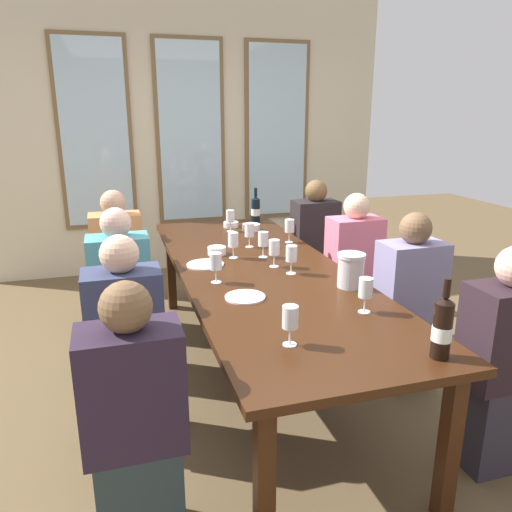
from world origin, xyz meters
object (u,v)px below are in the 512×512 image
Objects in this scene: wine_glass_8 at (216,262)px; seated_person_7 at (314,246)px; seated_person_1 at (353,271)px; tasting_bowl_1 at (231,224)px; wine_bottle_1 at (256,209)px; wine_glass_2 at (263,240)px; seated_person_4 at (135,427)px; seated_person_3 at (408,306)px; tasting_bowl_2 at (217,251)px; wine_glass_9 at (366,289)px; tasting_bowl_0 at (251,227)px; wine_glass_1 at (274,249)px; seated_person_6 at (118,265)px; metal_pitcher at (351,270)px; seated_person_0 at (122,297)px; seated_person_5 at (502,366)px; white_plate_0 at (245,297)px; wine_glass_7 at (291,254)px; seated_person_2 at (127,346)px; wine_glass_4 at (233,241)px; dining_table at (261,278)px; white_plate_1 at (205,264)px; wine_glass_5 at (249,231)px; wine_glass_3 at (290,319)px; wine_glass_6 at (230,217)px; wine_bottle_0 at (442,328)px; wine_glass_0 at (289,226)px.

seated_person_7 is at bearing 48.16° from wine_glass_8.
tasting_bowl_1 is at bearing 134.01° from seated_person_1.
wine_glass_2 is at bearing -103.90° from wine_bottle_1.
seated_person_3 is at bearing 24.34° from seated_person_4.
tasting_bowl_2 is 0.72× the size of wine_glass_9.
tasting_bowl_0 is 0.99m from wine_glass_1.
metal_pitcher is at bearing -50.78° from seated_person_6.
seated_person_0 is at bearing 134.98° from wine_glass_9.
seated_person_4 is 1.00× the size of seated_person_5.
tasting_bowl_0 is (0.45, 1.44, 0.02)m from white_plate_0.
wine_glass_2 is at bearing 98.68° from wine_glass_7.
tasting_bowl_1 is at bearing 59.15° from seated_person_2.
wine_glass_1 is 0.32m from wine_glass_4.
dining_table is 23.07× the size of tasting_bowl_2.
metal_pitcher is at bearing 28.14° from seated_person_4.
seated_person_7 is (1.16, 0.95, -0.22)m from white_plate_1.
seated_person_1 is 1.51m from seated_person_5.
wine_glass_8 is at bearing -102.61° from tasting_bowl_2.
wine_glass_5 is (0.39, 0.34, 0.12)m from white_plate_1.
wine_glass_3 reaches higher than tasting_bowl_2.
seated_person_0 is 2.21m from seated_person_5.
seated_person_6 is at bearing 133.66° from wine_glass_4.
seated_person_3 is (0.56, 0.46, -0.34)m from wine_glass_9.
seated_person_1 is at bearing 90.00° from seated_person_5.
wine_glass_5 is 0.16× the size of seated_person_7.
wine_glass_7 is 1.00× the size of wine_glass_8.
wine_glass_6 is at bearing 67.07° from seated_person_4.
wine_bottle_0 is 1.30m from wine_glass_8.
wine_glass_9 is at bearing -58.52° from white_plate_1.
wine_glass_5 is (-0.27, 1.80, -0.01)m from wine_bottle_0.
seated_person_6 reaches higher than wine_glass_2.
wine_bottle_0 reaches higher than wine_bottle_1.
seated_person_6 is at bearing 177.36° from tasting_bowl_0.
seated_person_7 is at bearing 39.52° from white_plate_1.
dining_table is at bearing -105.07° from wine_bottle_1.
wine_glass_7 is 0.16× the size of seated_person_2.
wine_bottle_0 is 0.30× the size of seated_person_1.
wine_glass_8 is at bearing -107.23° from tasting_bowl_1.
wine_glass_4 is at bearing 124.31° from seated_person_5.
wine_glass_4 is 0.16× the size of seated_person_6.
metal_pitcher is 1.95m from seated_person_6.
seated_person_0 reaches higher than wine_glass_9.
wine_glass_5 is (0.30, 0.96, 0.12)m from white_plate_0.
wine_glass_0 is (0.05, 1.84, -0.01)m from wine_bottle_0.
wine_bottle_1 reaches higher than wine_glass_8.
white_plate_0 is 1.82m from wine_bottle_1.
wine_glass_3 is 1.55m from wine_glass_5.
dining_table is 1.41m from seated_person_5.
wine_bottle_1 is 0.27× the size of seated_person_1.
wine_glass_3 is 0.16× the size of seated_person_1.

